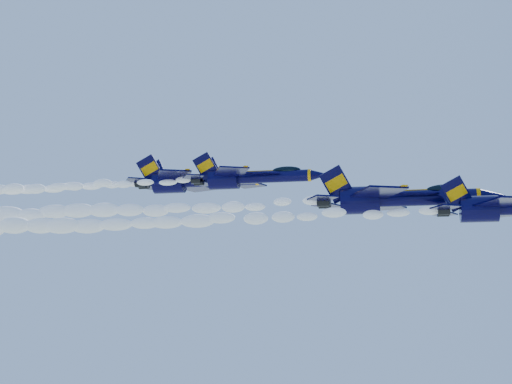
% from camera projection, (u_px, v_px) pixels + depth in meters
% --- Properties ---
extents(smoke_trail_jet_lead, '(62.49, 2.18, 1.97)m').
position_uv_depth(smoke_trail_jet_lead, '(125.00, 223.00, 72.90)').
color(smoke_trail_jet_lead, white).
extents(jet_second, '(18.52, 15.20, 6.88)m').
position_uv_depth(jet_second, '(397.00, 198.00, 71.89)').
color(jet_second, black).
extents(smoke_trail_jet_second, '(62.49, 2.51, 2.26)m').
position_uv_depth(smoke_trail_jet_second, '(39.00, 214.00, 79.15)').
color(smoke_trail_jet_second, white).
extents(jet_third, '(16.60, 13.62, 6.17)m').
position_uv_depth(jet_third, '(251.00, 177.00, 85.14)').
color(jet_third, black).
extents(jet_fourth, '(18.44, 15.12, 6.85)m').
position_uv_depth(jet_fourth, '(197.00, 180.00, 90.63)').
color(jet_fourth, black).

